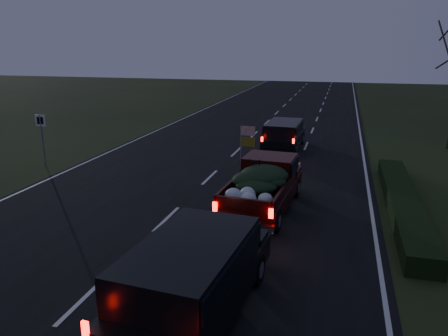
% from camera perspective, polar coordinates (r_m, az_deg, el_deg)
% --- Properties ---
extents(ground, '(120.00, 120.00, 0.00)m').
position_cam_1_polar(ground, '(15.01, -7.52, -6.67)').
color(ground, black).
rests_on(ground, ground).
extents(road_asphalt, '(14.00, 120.00, 0.02)m').
position_cam_1_polar(road_asphalt, '(15.00, -7.52, -6.63)').
color(road_asphalt, black).
rests_on(road_asphalt, ground).
extents(hedge_row, '(1.00, 10.00, 0.60)m').
position_cam_1_polar(hedge_row, '(16.82, 22.30, -4.17)').
color(hedge_row, black).
rests_on(hedge_row, ground).
extents(route_sign, '(0.55, 0.08, 2.50)m').
position_cam_1_polar(route_sign, '(22.96, -22.72, 4.42)').
color(route_sign, gray).
rests_on(route_sign, ground).
extents(pickup_truck, '(2.27, 5.18, 2.66)m').
position_cam_1_polar(pickup_truck, '(15.54, 5.22, -1.89)').
color(pickup_truck, '#360807').
rests_on(pickup_truck, ground).
extents(lead_suv, '(1.96, 4.45, 1.27)m').
position_cam_1_polar(lead_suv, '(24.93, 7.84, 4.66)').
color(lead_suv, black).
rests_on(lead_suv, ground).
extents(rear_suv, '(2.49, 5.17, 1.44)m').
position_cam_1_polar(rear_suv, '(9.50, -4.19, -13.25)').
color(rear_suv, black).
rests_on(rear_suv, ground).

